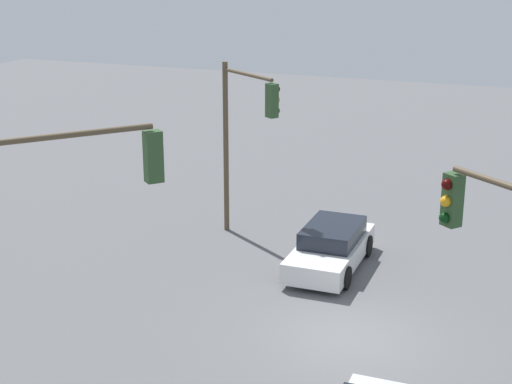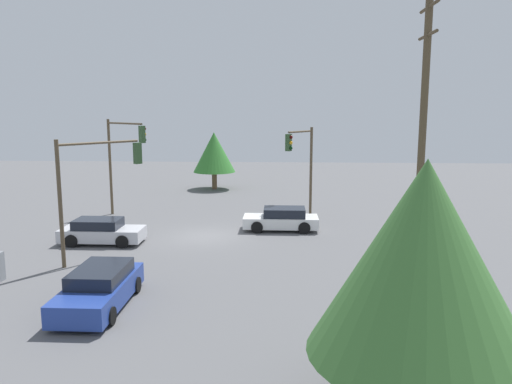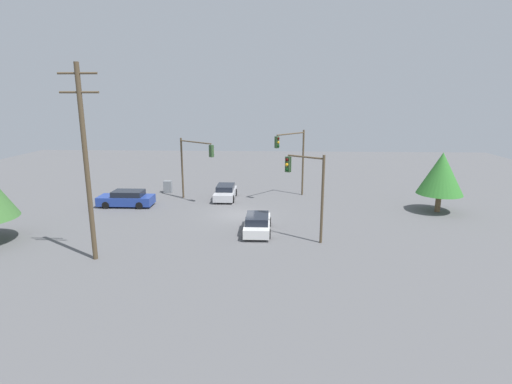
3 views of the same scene
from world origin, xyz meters
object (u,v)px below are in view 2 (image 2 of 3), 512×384
Objects in this scene: sedan_blue at (99,288)px; traffic_signal_cross at (122,151)px; sedan_silver at (101,231)px; traffic_signal_main at (95,176)px; traffic_signal_aux at (302,157)px; sedan_white at (282,219)px.

sedan_blue is 0.74× the size of traffic_signal_cross.
sedan_blue is (-8.49, -3.02, 0.04)m from sedan_silver.
traffic_signal_main is 9.29m from traffic_signal_cross.
sedan_blue is 17.56m from traffic_signal_aux.
traffic_signal_aux reaches higher than sedan_blue.
sedan_white is 0.92× the size of sedan_blue.
traffic_signal_cross is 11.65m from traffic_signal_aux.
traffic_signal_main is (5.76, 2.16, 3.32)m from sedan_blue.
sedan_silver is at bearing -22.98° from traffic_signal_aux.
sedan_silver is 0.73× the size of traffic_signal_aux.
traffic_signal_main is (-6.20, 8.72, 3.36)m from sedan_white.
sedan_silver is at bearing 109.90° from sedan_white.
sedan_silver is 7.48m from traffic_signal_cross.
sedan_blue is 0.83× the size of traffic_signal_main.
sedan_white is at bearing 109.90° from sedan_silver.
traffic_signal_main is 13.86m from traffic_signal_aux.
traffic_signal_aux is (9.59, -10.01, -0.00)m from traffic_signal_main.
traffic_signal_main is at bearing 125.40° from sedan_white.
traffic_signal_aux is (0.45, -11.64, -0.41)m from traffic_signal_cross.
traffic_signal_aux is (3.39, -1.29, 3.35)m from sedan_white.
sedan_silver is 9.01m from sedan_blue.
sedan_silver is 0.90× the size of sedan_blue.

